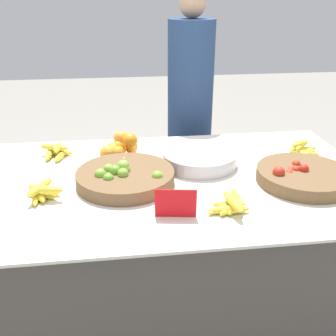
% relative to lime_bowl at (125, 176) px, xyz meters
% --- Properties ---
extents(ground_plane, '(12.00, 12.00, 0.00)m').
position_rel_lime_bowl_xyz_m(ground_plane, '(0.19, 0.02, -0.77)').
color(ground_plane, gray).
extents(market_table, '(1.85, 1.08, 0.74)m').
position_rel_lime_bowl_xyz_m(market_table, '(0.19, 0.02, -0.40)').
color(market_table, '#4C4742').
rests_on(market_table, ground_plane).
extents(lime_bowl, '(0.42, 0.42, 0.10)m').
position_rel_lime_bowl_xyz_m(lime_bowl, '(0.00, 0.00, 0.00)').
color(lime_bowl, brown).
rests_on(lime_bowl, market_table).
extents(tomato_basket, '(0.40, 0.40, 0.09)m').
position_rel_lime_bowl_xyz_m(tomato_basket, '(0.77, -0.09, -0.00)').
color(tomato_basket, brown).
rests_on(tomato_basket, market_table).
extents(orange_pile, '(0.19, 0.16, 0.13)m').
position_rel_lime_bowl_xyz_m(orange_pile, '(-0.02, 0.30, 0.02)').
color(orange_pile, orange).
rests_on(orange_pile, market_table).
extents(metal_bowl, '(0.35, 0.35, 0.07)m').
position_rel_lime_bowl_xyz_m(metal_bowl, '(0.36, 0.16, 0.00)').
color(metal_bowl, silver).
rests_on(metal_bowl, market_table).
extents(price_sign, '(0.15, 0.03, 0.11)m').
position_rel_lime_bowl_xyz_m(price_sign, '(0.18, -0.30, 0.02)').
color(price_sign, red).
rests_on(price_sign, market_table).
extents(banana_bunch_front_right, '(0.17, 0.18, 0.06)m').
position_rel_lime_bowl_xyz_m(banana_bunch_front_right, '(-0.34, -0.09, -0.00)').
color(banana_bunch_front_right, yellow).
rests_on(banana_bunch_front_right, market_table).
extents(banana_bunch_middle_right, '(0.16, 0.16, 0.06)m').
position_rel_lime_bowl_xyz_m(banana_bunch_middle_right, '(0.91, 0.22, -0.01)').
color(banana_bunch_middle_right, yellow).
rests_on(banana_bunch_middle_right, market_table).
extents(banana_bunch_front_center, '(0.17, 0.19, 0.06)m').
position_rel_lime_bowl_xyz_m(banana_bunch_front_center, '(0.39, -0.29, -0.01)').
color(banana_bunch_front_center, yellow).
rests_on(banana_bunch_front_center, market_table).
extents(banana_bunch_front_left, '(0.17, 0.17, 0.06)m').
position_rel_lime_bowl_xyz_m(banana_bunch_front_left, '(-0.34, 0.34, -0.00)').
color(banana_bunch_front_left, yellow).
rests_on(banana_bunch_front_left, market_table).
extents(vendor_person, '(0.29, 0.29, 1.51)m').
position_rel_lime_bowl_xyz_m(vendor_person, '(0.45, 0.90, -0.07)').
color(vendor_person, navy).
rests_on(vendor_person, ground_plane).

